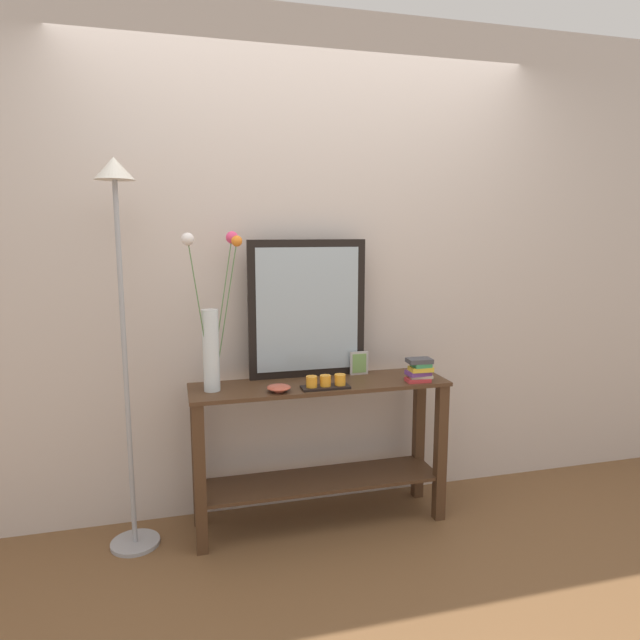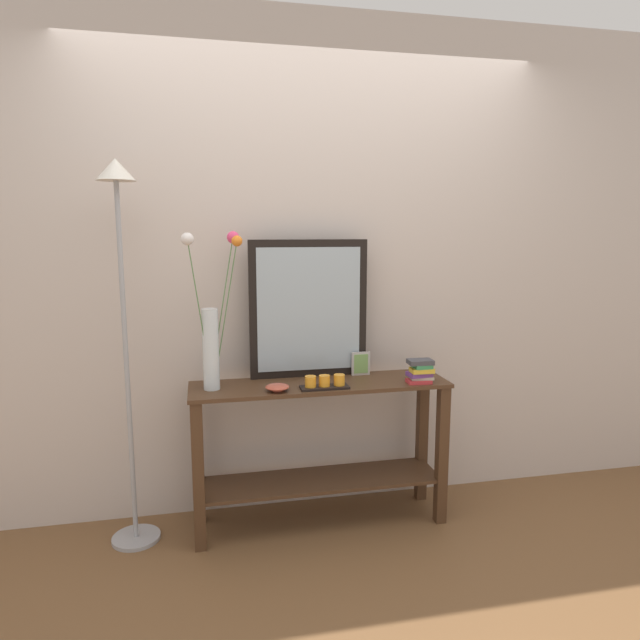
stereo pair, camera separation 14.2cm
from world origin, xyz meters
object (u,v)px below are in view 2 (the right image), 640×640
(decorative_bowl, at_px, (277,387))
(picture_frame_small, at_px, (361,364))
(mirror_leaning, at_px, (309,309))
(book_stack, at_px, (420,371))
(console_table, at_px, (320,437))
(candle_tray, at_px, (325,383))
(tall_vase_left, at_px, (212,328))
(floor_lamp, at_px, (122,292))

(decorative_bowl, bearing_deg, picture_frame_small, 23.56)
(mirror_leaning, bearing_deg, picture_frame_small, -7.14)
(decorative_bowl, height_order, book_stack, book_stack)
(console_table, relative_size, candle_tray, 5.50)
(tall_vase_left, xyz_separation_m, picture_frame_small, (0.79, 0.10, -0.24))
(tall_vase_left, relative_size, book_stack, 5.52)
(console_table, xyz_separation_m, candle_tray, (0.00, -0.10, 0.32))
(mirror_leaning, bearing_deg, tall_vase_left, -165.15)
(mirror_leaning, xyz_separation_m, candle_tray, (0.03, -0.25, -0.34))
(mirror_leaning, xyz_separation_m, floor_lamp, (-0.92, -0.13, 0.13))
(picture_frame_small, relative_size, book_stack, 0.91)
(tall_vase_left, distance_m, candle_tray, 0.62)
(mirror_leaning, height_order, picture_frame_small, mirror_leaning)
(picture_frame_small, bearing_deg, mirror_leaning, 172.86)
(book_stack, bearing_deg, picture_frame_small, 139.78)
(console_table, distance_m, decorative_bowl, 0.41)
(candle_tray, bearing_deg, book_stack, -0.61)
(book_stack, bearing_deg, candle_tray, 179.39)
(picture_frame_small, relative_size, decorative_bowl, 1.09)
(tall_vase_left, distance_m, floor_lamp, 0.46)
(mirror_leaning, relative_size, candle_tray, 3.02)
(mirror_leaning, bearing_deg, candle_tray, -82.30)
(candle_tray, distance_m, picture_frame_small, 0.33)
(console_table, bearing_deg, tall_vase_left, 179.10)
(candle_tray, distance_m, decorative_bowl, 0.24)
(floor_lamp, bearing_deg, candle_tray, -7.26)
(picture_frame_small, bearing_deg, tall_vase_left, -172.80)
(decorative_bowl, bearing_deg, candle_tray, -0.06)
(console_table, bearing_deg, book_stack, -12.18)
(tall_vase_left, bearing_deg, picture_frame_small, 7.20)
(tall_vase_left, xyz_separation_m, decorative_bowl, (0.30, -0.11, -0.29))
(candle_tray, height_order, floor_lamp, floor_lamp)
(tall_vase_left, bearing_deg, candle_tray, -11.74)
(console_table, height_order, picture_frame_small, picture_frame_small)
(picture_frame_small, bearing_deg, console_table, -156.60)
(mirror_leaning, height_order, tall_vase_left, tall_vase_left)
(console_table, bearing_deg, picture_frame_small, 23.40)
(candle_tray, distance_m, floor_lamp, 1.07)
(console_table, height_order, candle_tray, candle_tray)
(candle_tray, height_order, picture_frame_small, picture_frame_small)
(console_table, height_order, tall_vase_left, tall_vase_left)
(book_stack, bearing_deg, mirror_leaning, 154.82)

